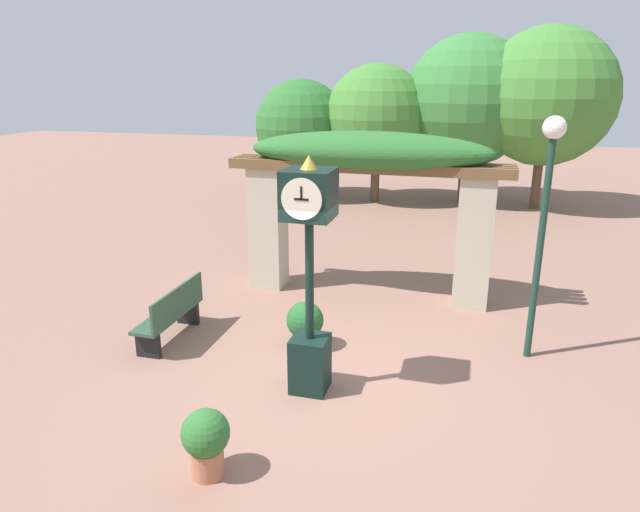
# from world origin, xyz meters

# --- Properties ---
(ground_plane) EXTENTS (60.00, 60.00, 0.00)m
(ground_plane) POSITION_xyz_m (0.00, 0.00, 0.00)
(ground_plane) COLOR #8E6656
(pedestal_clock) EXTENTS (0.60, 0.64, 3.10)m
(pedestal_clock) POSITION_xyz_m (-0.05, -0.21, 1.68)
(pedestal_clock) COLOR black
(pedestal_clock) RESTS_ON ground
(pergola) EXTENTS (5.06, 1.21, 3.06)m
(pergola) POSITION_xyz_m (0.00, 3.37, 2.24)
(pergola) COLOR #BCB299
(pergola) RESTS_ON ground
(potted_plant_near_left) EXTENTS (0.50, 0.50, 0.76)m
(potted_plant_near_left) POSITION_xyz_m (-0.61, -2.14, 0.43)
(potted_plant_near_left) COLOR #B26B4C
(potted_plant_near_left) RESTS_ON ground
(potted_plant_near_right) EXTENTS (0.57, 0.57, 0.73)m
(potted_plant_near_right) POSITION_xyz_m (-0.46, 0.93, 0.40)
(potted_plant_near_right) COLOR brown
(potted_plant_near_right) RESTS_ON ground
(park_bench) EXTENTS (0.42, 1.54, 0.89)m
(park_bench) POSITION_xyz_m (-2.55, 0.64, 0.44)
(park_bench) COLOR #2D4C38
(park_bench) RESTS_ON ground
(lamp_post) EXTENTS (0.31, 0.31, 3.49)m
(lamp_post) POSITION_xyz_m (2.81, 1.54, 2.43)
(lamp_post) COLOR #19382D
(lamp_post) RESTS_ON ground
(tree_line) EXTENTS (11.04, 4.39, 5.42)m
(tree_line) POSITION_xyz_m (1.02, 12.06, 3.06)
(tree_line) COLOR brown
(tree_line) RESTS_ON ground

